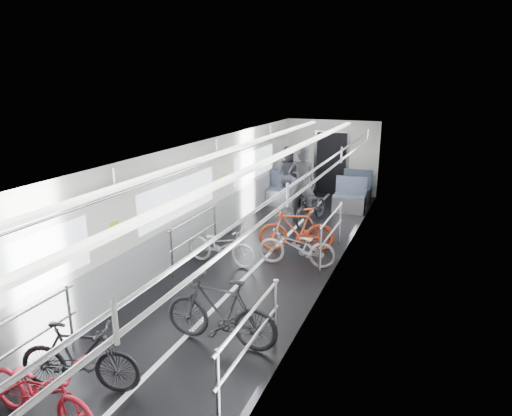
{
  "coord_description": "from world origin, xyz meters",
  "views": [
    {
      "loc": [
        3.17,
        -7.55,
        3.67
      ],
      "look_at": [
        0.0,
        0.39,
        1.24
      ],
      "focal_mm": 32.0,
      "sensor_mm": 36.0,
      "label": 1
    }
  ],
  "objects": [
    {
      "name": "bike_aisle",
      "position": [
        0.26,
        3.63,
        0.44
      ],
      "size": [
        0.86,
        1.77,
        0.89
      ],
      "primitive_type": "imported",
      "rotation": [
        0.0,
        0.0,
        -0.17
      ],
      "color": "black",
      "rests_on": "floor"
    },
    {
      "name": "bike_left_mid",
      "position": [
        -0.56,
        -3.92,
        0.46
      ],
      "size": [
        1.58,
        0.81,
        0.91
      ],
      "primitive_type": "imported",
      "rotation": [
        0.0,
        0.0,
        1.84
      ],
      "color": "black",
      "rests_on": "floor"
    },
    {
      "name": "bike_left_far",
      "position": [
        -0.71,
        0.27,
        0.4
      ],
      "size": [
        1.56,
        0.61,
        0.81
      ],
      "primitive_type": "imported",
      "rotation": [
        0.0,
        0.0,
        1.52
      ],
      "color": "silver",
      "rests_on": "floor"
    },
    {
      "name": "bike_right_far",
      "position": [
        0.5,
        1.52,
        0.5
      ],
      "size": [
        1.72,
        0.97,
        1.0
      ],
      "primitive_type": "imported",
      "rotation": [
        0.0,
        0.0,
        -1.25
      ],
      "color": "#B53516",
      "rests_on": "floor"
    },
    {
      "name": "bike_right_near",
      "position": [
        0.57,
        -2.37,
        0.52
      ],
      "size": [
        1.72,
        0.51,
        1.03
      ],
      "primitive_type": "imported",
      "rotation": [
        0.0,
        0.0,
        -1.56
      ],
      "color": "black",
      "rests_on": "floor"
    },
    {
      "name": "person_standing",
      "position": [
        -0.04,
        3.73,
        1.0
      ],
      "size": [
        0.8,
        0.59,
        1.99
      ],
      "primitive_type": "imported",
      "rotation": [
        0.0,
        0.0,
        3.31
      ],
      "color": "black",
      "rests_on": "floor"
    },
    {
      "name": "car_shell",
      "position": [
        0.0,
        1.78,
        1.13
      ],
      "size": [
        3.02,
        14.01,
        2.41
      ],
      "color": "black",
      "rests_on": "ground"
    },
    {
      "name": "bike_left_near",
      "position": [
        -0.55,
        -4.52,
        0.42
      ],
      "size": [
        1.63,
        0.68,
        0.84
      ],
      "primitive_type": "imported",
      "rotation": [
        0.0,
        0.0,
        1.49
      ],
      "color": "red",
      "rests_on": "floor"
    },
    {
      "name": "person_seated",
      "position": [
        -0.99,
        5.41,
        0.86
      ],
      "size": [
        0.84,
        0.66,
        1.72
      ],
      "primitive_type": "imported",
      "rotation": [
        0.0,
        0.0,
        3.13
      ],
      "color": "#2E2D35",
      "rests_on": "floor"
    },
    {
      "name": "bike_right_mid",
      "position": [
        0.74,
        0.76,
        0.41
      ],
      "size": [
        1.63,
        0.72,
        0.83
      ],
      "primitive_type": "imported",
      "rotation": [
        0.0,
        0.0,
        -1.46
      ],
      "color": "#A8A7AC",
      "rests_on": "floor"
    }
  ]
}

